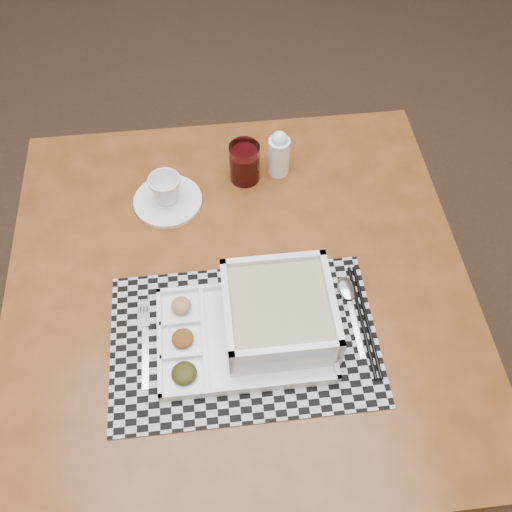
{
  "coord_description": "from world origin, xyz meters",
  "views": [
    {
      "loc": [
        0.48,
        -1.04,
        1.65
      ],
      "look_at": [
        0.6,
        -0.44,
        0.78
      ],
      "focal_mm": 40.0,
      "sensor_mm": 36.0,
      "label": 1
    }
  ],
  "objects_px": {
    "serving_tray": "(270,318)",
    "cup": "(166,189)",
    "dining_table": "(239,300)",
    "creamer_bottle": "(279,153)",
    "juice_glass": "(245,164)"
  },
  "relations": [
    {
      "from": "juice_glass",
      "to": "creamer_bottle",
      "type": "relative_size",
      "value": 0.81
    },
    {
      "from": "dining_table",
      "to": "cup",
      "type": "xyz_separation_m",
      "value": [
        -0.11,
        0.23,
        0.11
      ]
    },
    {
      "from": "juice_glass",
      "to": "creamer_bottle",
      "type": "xyz_separation_m",
      "value": [
        0.08,
        0.0,
        0.01
      ]
    },
    {
      "from": "creamer_bottle",
      "to": "cup",
      "type": "bearing_deg",
      "value": -170.45
    },
    {
      "from": "juice_glass",
      "to": "cup",
      "type": "bearing_deg",
      "value": -167.63
    },
    {
      "from": "dining_table",
      "to": "creamer_bottle",
      "type": "xyz_separation_m",
      "value": [
        0.14,
        0.28,
        0.13
      ]
    },
    {
      "from": "serving_tray",
      "to": "cup",
      "type": "relative_size",
      "value": 4.88
    },
    {
      "from": "serving_tray",
      "to": "juice_glass",
      "type": "height_order",
      "value": "juice_glass"
    },
    {
      "from": "serving_tray",
      "to": "juice_glass",
      "type": "distance_m",
      "value": 0.39
    },
    {
      "from": "dining_table",
      "to": "serving_tray",
      "type": "height_order",
      "value": "serving_tray"
    },
    {
      "from": "dining_table",
      "to": "cup",
      "type": "distance_m",
      "value": 0.28
    },
    {
      "from": "serving_tray",
      "to": "cup",
      "type": "xyz_separation_m",
      "value": [
        -0.15,
        0.35,
        0.0
      ]
    },
    {
      "from": "dining_table",
      "to": "creamer_bottle",
      "type": "relative_size",
      "value": 8.56
    },
    {
      "from": "cup",
      "to": "serving_tray",
      "type": "bearing_deg",
      "value": -60.3
    },
    {
      "from": "cup",
      "to": "dining_table",
      "type": "bearing_deg",
      "value": -57.99
    }
  ]
}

